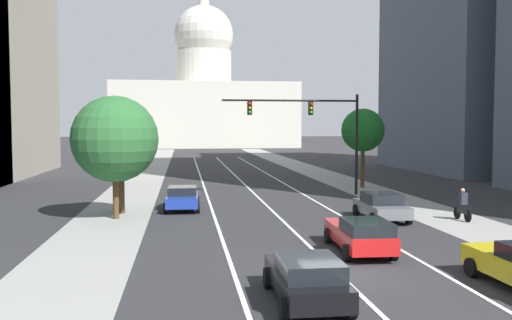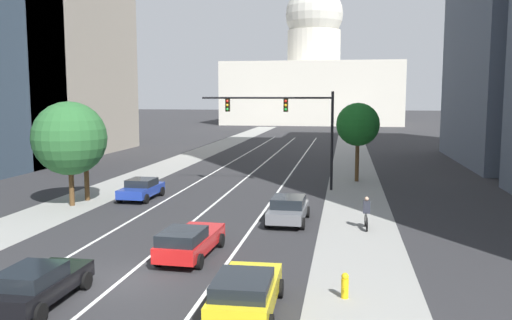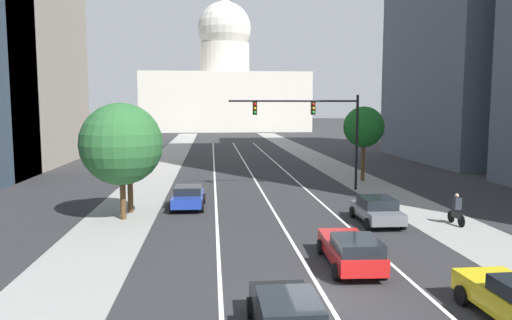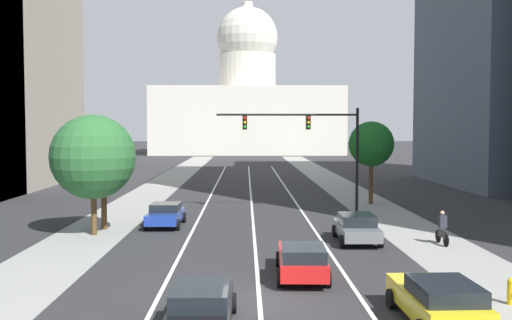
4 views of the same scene
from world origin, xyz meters
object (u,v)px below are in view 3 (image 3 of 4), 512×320
object	(u,v)px
car_red	(351,249)
street_tree_near_left	(121,144)
car_gray	(377,210)
street_tree_mid_left	(129,147)
street_tree_near_right	(364,127)
traffic_signal_mast	(317,121)
cyclist	(457,209)
car_blue	(188,197)
capitol_building	(225,90)
car_black	(287,316)

from	to	relation	value
car_red	street_tree_near_left	world-z (taller)	street_tree_near_left
car_gray	street_tree_mid_left	world-z (taller)	street_tree_mid_left
street_tree_near_left	street_tree_near_right	bearing A→B (deg)	35.52
traffic_signal_mast	cyclist	size ratio (longest dim) A/B	5.73
car_gray	cyclist	bearing A→B (deg)	-99.15
car_blue	street_tree_mid_left	bearing A→B (deg)	107.87
car_red	cyclist	bearing A→B (deg)	-47.95
capitol_building	street_tree_near_right	distance (m)	92.56
car_black	street_tree_mid_left	bearing A→B (deg)	22.36
street_tree_near_right	street_tree_mid_left	bearing A→B (deg)	-148.24
capitol_building	car_gray	distance (m)	107.61
car_red	street_tree_mid_left	size ratio (longest dim) A/B	0.88
capitol_building	street_tree_mid_left	size ratio (longest dim) A/B	7.77
cyclist	traffic_signal_mast	bearing A→B (deg)	22.01
capitol_building	street_tree_mid_left	xyz separation A→B (m)	(-8.67, -102.98, -6.76)
car_black	street_tree_near_left	size ratio (longest dim) A/B	0.66
car_black	street_tree_near_left	distance (m)	17.16
street_tree_near_right	cyclist	bearing A→B (deg)	-89.27
capitol_building	street_tree_mid_left	world-z (taller)	capitol_building
capitol_building	car_blue	world-z (taller)	capitol_building
car_black	traffic_signal_mast	distance (m)	24.84
car_blue	street_tree_near_right	bearing A→B (deg)	-53.97
street_tree_near_left	street_tree_near_right	xyz separation A→B (m)	(18.02, 12.87, 0.33)
street_tree_near_left	cyclist	bearing A→B (deg)	-9.34
cyclist	car_blue	bearing A→B (deg)	65.87
capitol_building	traffic_signal_mast	bearing A→B (deg)	-87.50
car_red	street_tree_near_left	xyz separation A→B (m)	(-10.53, 9.38, 3.54)
street_tree_mid_left	street_tree_near_right	distance (m)	21.06
car_gray	car_black	xyz separation A→B (m)	(-7.00, -12.99, -0.03)
capitol_building	cyclist	distance (m)	108.63
car_blue	traffic_signal_mast	distance (m)	11.93
car_blue	street_tree_near_left	size ratio (longest dim) A/B	0.63
car_red	car_blue	distance (m)	14.05
capitol_building	traffic_signal_mast	distance (m)	96.57
car_black	traffic_signal_mast	size ratio (longest dim) A/B	0.44
street_tree_near_right	capitol_building	bearing A→B (deg)	95.74
street_tree_mid_left	street_tree_near_right	xyz separation A→B (m)	(17.90, 11.08, 0.63)
street_tree_mid_left	street_tree_near_right	bearing A→B (deg)	31.76
traffic_signal_mast	cyclist	bearing A→B (deg)	-65.42
car_gray	traffic_signal_mast	size ratio (longest dim) A/B	0.44
traffic_signal_mast	street_tree_mid_left	xyz separation A→B (m)	(-12.87, -6.65, -1.32)
capitol_building	street_tree_near_left	world-z (taller)	capitol_building
car_gray	street_tree_mid_left	bearing A→B (deg)	74.84
capitol_building	street_tree_near_right	xyz separation A→B (m)	(9.24, -91.90, -6.13)
capitol_building	car_gray	bearing A→B (deg)	-87.19
capitol_building	car_black	size ratio (longest dim) A/B	9.73
car_blue	street_tree_mid_left	distance (m)	4.84
street_tree_near_left	street_tree_mid_left	xyz separation A→B (m)	(0.12, 1.79, -0.30)
street_tree_mid_left	car_black	bearing A→B (deg)	-67.89
car_blue	traffic_signal_mast	world-z (taller)	traffic_signal_mast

